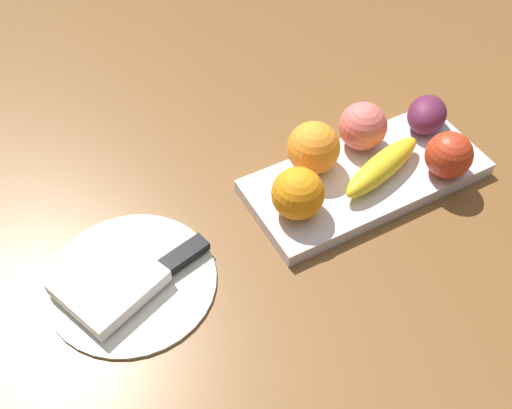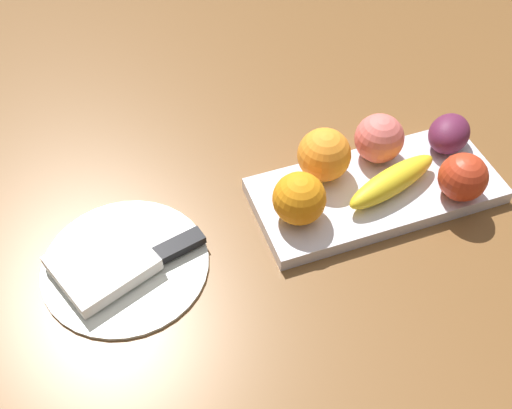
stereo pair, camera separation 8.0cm
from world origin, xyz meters
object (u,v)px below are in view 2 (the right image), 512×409
Objects in this scene: fruit_tray at (376,191)px; orange_near_banana at (299,199)px; folded_napkin at (102,263)px; knife at (161,254)px; peach at (379,138)px; grape_bunch at (449,134)px; banana at (392,181)px; apple at (463,177)px; dinner_plate at (125,264)px; orange_near_apple at (324,155)px.

fruit_tray is 0.13m from orange_near_banana.
folded_napkin is 0.64× the size of knife.
peach is 0.11m from grape_bunch.
folded_napkin is (0.41, 0.05, -0.04)m from peach.
banana reaches higher than folded_napkin.
orange_near_banana is 0.62× the size of folded_napkin.
apple is at bearing 170.53° from orange_near_banana.
fruit_tray is 0.39m from folded_napkin.
dinner_plate is (0.49, 0.04, -0.04)m from grape_bunch.
peach is 0.62× the size of folded_napkin.
folded_napkin is (0.39, 0.00, 0.01)m from fruit_tray.
apple is 0.58× the size of folded_napkin.
orange_near_apple reaches higher than folded_napkin.
knife is (0.45, 0.04, -0.03)m from grape_bunch.
fruit_tray is 5.23× the size of apple.
knife is at bearing -6.09° from apple.
grape_bunch is (-0.03, -0.09, -0.01)m from apple.
peach is at bearing -176.19° from orange_near_apple.
banana is at bearing 80.06° from peach.
banana is at bearing 179.76° from orange_near_banana.
fruit_tray reaches higher than dinner_plate.
orange_near_banana is at bearing 163.01° from banana.
knife is (0.34, 0.06, -0.04)m from peach.
orange_near_apple is 0.42× the size of knife.
apple is 0.31× the size of dinner_plate.
orange_near_banana is at bearing 44.52° from orange_near_apple.
folded_napkin is at bearing -18.75° from knife.
folded_napkin reaches higher than fruit_tray.
orange_near_apple reaches higher than orange_near_banana.
orange_near_banana is 1.00× the size of peach.
orange_near_apple is at bearing -135.48° from orange_near_banana.
peach is at bearing -8.70° from grape_bunch.
orange_near_apple is 0.33m from folded_napkin.
orange_near_apple reaches higher than grape_bunch.
grape_bunch is at bearing -164.42° from fruit_tray.
banana is 1.34× the size of folded_napkin.
orange_near_banana is at bearing 176.97° from folded_napkin.
grape_bunch is (-0.26, -0.05, -0.01)m from orange_near_banana.
peach is 0.39× the size of knife.
folded_napkin is at bearing 4.05° from grape_bunch.
apple is 0.94× the size of peach.
knife is (0.41, -0.04, -0.04)m from apple.
apple is (-0.10, 0.05, 0.04)m from fruit_tray.
knife is (0.25, 0.05, -0.04)m from orange_near_apple.
peach reaches higher than knife.
knife is at bearing 5.64° from grape_bunch.
fruit_tray is 4.76× the size of grape_bunch.
orange_near_banana is at bearing 176.62° from dinner_plate.
knife is (0.31, 0.01, 0.00)m from fruit_tray.
grape_bunch is at bearing 171.30° from peach.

